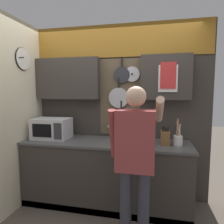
% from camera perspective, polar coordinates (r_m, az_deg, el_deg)
% --- Properties ---
extents(ground_plane, '(14.00, 14.00, 0.00)m').
position_cam_1_polar(ground_plane, '(3.13, -1.78, -24.59)').
color(ground_plane, brown).
extents(base_cabinet_counter, '(2.29, 0.66, 0.90)m').
position_cam_1_polar(base_cabinet_counter, '(2.92, -1.83, -17.03)').
color(base_cabinet_counter, '#38332D').
rests_on(base_cabinet_counter, ground_plane).
extents(back_wall_unit, '(2.86, 0.23, 2.55)m').
position_cam_1_polar(back_wall_unit, '(2.99, -0.69, 4.28)').
color(back_wall_unit, '#38332D').
rests_on(back_wall_unit, ground_plane).
extents(side_wall, '(0.07, 1.60, 2.55)m').
position_cam_1_polar(side_wall, '(2.89, -26.84, -0.63)').
color(side_wall, beige).
rests_on(side_wall, ground_plane).
extents(microwave, '(0.52, 0.35, 0.30)m').
position_cam_1_polar(microwave, '(3.04, -16.82, -4.52)').
color(microwave, silver).
rests_on(microwave, base_cabinet_counter).
extents(knife_block, '(0.11, 0.15, 0.25)m').
position_cam_1_polar(knife_block, '(2.68, 14.93, -7.07)').
color(knife_block, brown).
rests_on(knife_block, base_cabinet_counter).
extents(utensil_crock, '(0.12, 0.12, 0.35)m').
position_cam_1_polar(utensil_crock, '(2.70, 18.30, -7.35)').
color(utensil_crock, white).
rests_on(utensil_crock, base_cabinet_counter).
extents(person, '(0.54, 0.60, 1.64)m').
position_cam_1_polar(person, '(2.04, 6.67, -11.60)').
color(person, '#383842').
rests_on(person, ground_plane).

